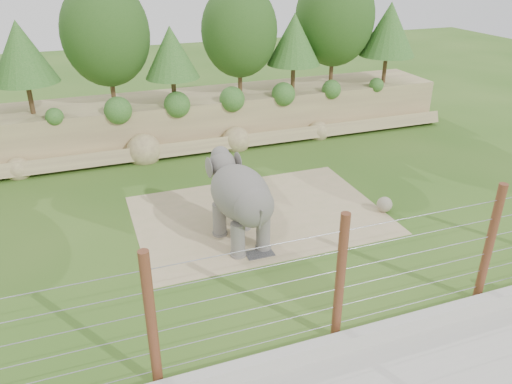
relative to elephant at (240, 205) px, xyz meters
name	(u,v)px	position (x,y,z in m)	size (l,w,h in m)	color
ground	(275,255)	(0.86, -1.30, -1.56)	(90.00, 90.00, 0.00)	#2F5E19
back_embankment	(199,70)	(1.45, 11.38, 2.41)	(30.00, 5.52, 8.77)	#8B7254
dirt_patch	(259,215)	(1.36, 1.70, -1.55)	(10.00, 7.00, 0.02)	tan
drain_grate	(260,254)	(0.34, -1.08, -1.52)	(1.00, 0.60, 0.03)	#262628
elephant	(240,205)	(0.00, 0.00, 0.00)	(1.65, 3.85, 3.12)	slate
stone_ball	(384,204)	(6.36, 0.18, -1.22)	(0.64, 0.64, 0.64)	gray
retaining_wall	(344,342)	(0.86, -6.30, -1.31)	(26.00, 0.35, 0.50)	beige
barrier_fence	(340,279)	(0.86, -5.80, 0.44)	(20.26, 0.26, 4.00)	#5A271D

